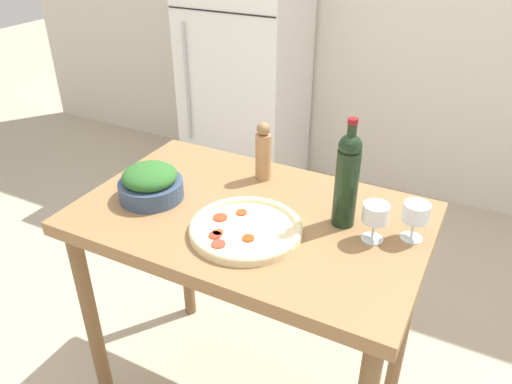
{
  "coord_description": "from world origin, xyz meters",
  "views": [
    {
      "loc": [
        0.66,
        -1.24,
        1.83
      ],
      "look_at": [
        0.0,
        0.04,
        0.99
      ],
      "focal_mm": 35.0,
      "sensor_mm": 36.0,
      "label": 1
    }
  ],
  "objects_px": {
    "homemade_pizza": "(246,228)",
    "wine_glass_far": "(415,214)",
    "wine_glass_near": "(375,215)",
    "salad_bowl": "(150,183)",
    "refrigerator": "(245,63)",
    "pepper_mill": "(263,152)",
    "wine_bottle": "(347,178)"
  },
  "relations": [
    {
      "from": "wine_glass_far",
      "to": "salad_bowl",
      "type": "distance_m",
      "value": 0.88
    },
    {
      "from": "refrigerator",
      "to": "pepper_mill",
      "type": "distance_m",
      "value": 1.74
    },
    {
      "from": "wine_glass_near",
      "to": "salad_bowl",
      "type": "height_order",
      "value": "same"
    },
    {
      "from": "wine_glass_far",
      "to": "homemade_pizza",
      "type": "distance_m",
      "value": 0.52
    },
    {
      "from": "refrigerator",
      "to": "wine_bottle",
      "type": "height_order",
      "value": "refrigerator"
    },
    {
      "from": "refrigerator",
      "to": "homemade_pizza",
      "type": "height_order",
      "value": "refrigerator"
    },
    {
      "from": "homemade_pizza",
      "to": "wine_bottle",
      "type": "bearing_deg",
      "value": 36.89
    },
    {
      "from": "pepper_mill",
      "to": "refrigerator",
      "type": "bearing_deg",
      "value": 120.53
    },
    {
      "from": "refrigerator",
      "to": "salad_bowl",
      "type": "bearing_deg",
      "value": -71.68
    },
    {
      "from": "pepper_mill",
      "to": "salad_bowl",
      "type": "xyz_separation_m",
      "value": [
        -0.28,
        -0.3,
        -0.05
      ]
    },
    {
      "from": "wine_glass_near",
      "to": "pepper_mill",
      "type": "distance_m",
      "value": 0.51
    },
    {
      "from": "refrigerator",
      "to": "salad_bowl",
      "type": "distance_m",
      "value": 1.89
    },
    {
      "from": "wine_bottle",
      "to": "wine_glass_near",
      "type": "relative_size",
      "value": 2.9
    },
    {
      "from": "refrigerator",
      "to": "wine_glass_near",
      "type": "xyz_separation_m",
      "value": [
        1.35,
        -1.68,
        0.14
      ]
    },
    {
      "from": "wine_glass_near",
      "to": "homemade_pizza",
      "type": "bearing_deg",
      "value": -158.08
    },
    {
      "from": "refrigerator",
      "to": "wine_glass_near",
      "type": "height_order",
      "value": "refrigerator"
    },
    {
      "from": "homemade_pizza",
      "to": "wine_glass_far",
      "type": "bearing_deg",
      "value": 23.67
    },
    {
      "from": "wine_bottle",
      "to": "homemade_pizza",
      "type": "height_order",
      "value": "wine_bottle"
    },
    {
      "from": "wine_glass_near",
      "to": "homemade_pizza",
      "type": "xyz_separation_m",
      "value": [
        -0.36,
        -0.15,
        -0.07
      ]
    },
    {
      "from": "refrigerator",
      "to": "wine_bottle",
      "type": "distance_m",
      "value": 2.07
    },
    {
      "from": "wine_bottle",
      "to": "wine_glass_far",
      "type": "xyz_separation_m",
      "value": [
        0.22,
        0.02,
        -0.08
      ]
    },
    {
      "from": "wine_bottle",
      "to": "homemade_pizza",
      "type": "bearing_deg",
      "value": -143.11
    },
    {
      "from": "wine_glass_near",
      "to": "salad_bowl",
      "type": "bearing_deg",
      "value": -171.88
    },
    {
      "from": "wine_bottle",
      "to": "homemade_pizza",
      "type": "xyz_separation_m",
      "value": [
        -0.25,
        -0.19,
        -0.15
      ]
    },
    {
      "from": "wine_glass_near",
      "to": "homemade_pizza",
      "type": "distance_m",
      "value": 0.4
    },
    {
      "from": "wine_bottle",
      "to": "pepper_mill",
      "type": "height_order",
      "value": "wine_bottle"
    },
    {
      "from": "refrigerator",
      "to": "salad_bowl",
      "type": "xyz_separation_m",
      "value": [
        0.59,
        -1.79,
        0.11
      ]
    },
    {
      "from": "pepper_mill",
      "to": "salad_bowl",
      "type": "distance_m",
      "value": 0.42
    },
    {
      "from": "wine_bottle",
      "to": "wine_glass_near",
      "type": "distance_m",
      "value": 0.14
    },
    {
      "from": "refrigerator",
      "to": "wine_bottle",
      "type": "xyz_separation_m",
      "value": [
        1.24,
        -1.64,
        0.22
      ]
    },
    {
      "from": "refrigerator",
      "to": "wine_glass_far",
      "type": "distance_m",
      "value": 2.19
    },
    {
      "from": "refrigerator",
      "to": "pepper_mill",
      "type": "bearing_deg",
      "value": -59.47
    }
  ]
}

